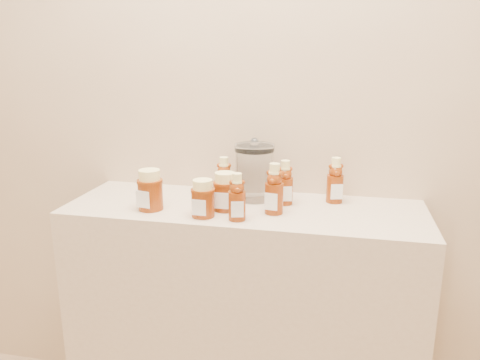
% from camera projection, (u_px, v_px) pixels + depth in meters
% --- Properties ---
extents(wall_back, '(3.50, 0.02, 2.70)m').
position_uv_depth(wall_back, '(256.00, 67.00, 1.64)').
color(wall_back, tan).
rests_on(wall_back, ground).
extents(display_table, '(1.20, 0.40, 0.90)m').
position_uv_depth(display_table, '(244.00, 324.00, 1.69)').
color(display_table, '#C3AB8E').
rests_on(display_table, ground).
extents(bear_bottle_back_left, '(0.07, 0.07, 0.17)m').
position_uv_depth(bear_bottle_back_left, '(224.00, 176.00, 1.62)').
color(bear_bottle_back_left, '#692308').
rests_on(bear_bottle_back_left, display_table).
extents(bear_bottle_back_mid, '(0.07, 0.07, 0.17)m').
position_uv_depth(bear_bottle_back_mid, '(285.00, 180.00, 1.58)').
color(bear_bottle_back_mid, '#692308').
rests_on(bear_bottle_back_mid, display_table).
extents(bear_bottle_back_right, '(0.07, 0.07, 0.18)m').
position_uv_depth(bear_bottle_back_right, '(335.00, 177.00, 1.60)').
color(bear_bottle_back_right, '#692308').
rests_on(bear_bottle_back_right, display_table).
extents(bear_bottle_front_left, '(0.07, 0.07, 0.17)m').
position_uv_depth(bear_bottle_front_left, '(237.00, 194.00, 1.43)').
color(bear_bottle_front_left, '#692308').
rests_on(bear_bottle_front_left, display_table).
extents(bear_bottle_front_right, '(0.07, 0.07, 0.19)m').
position_uv_depth(bear_bottle_front_right, '(274.00, 185.00, 1.48)').
color(bear_bottle_front_right, '#692308').
rests_on(bear_bottle_front_right, display_table).
extents(honey_jar_left, '(0.10, 0.10, 0.13)m').
position_uv_depth(honey_jar_left, '(150.00, 190.00, 1.53)').
color(honey_jar_left, '#692308').
rests_on(honey_jar_left, display_table).
extents(honey_jar_back, '(0.08, 0.08, 0.13)m').
position_uv_depth(honey_jar_back, '(225.00, 191.00, 1.52)').
color(honey_jar_back, '#692308').
rests_on(honey_jar_back, display_table).
extents(honey_jar_front, '(0.08, 0.08, 0.12)m').
position_uv_depth(honey_jar_front, '(203.00, 198.00, 1.46)').
color(honey_jar_front, '#692308').
rests_on(honey_jar_front, display_table).
extents(glass_canister, '(0.17, 0.17, 0.21)m').
position_uv_depth(glass_canister, '(254.00, 170.00, 1.62)').
color(glass_canister, white).
rests_on(glass_canister, display_table).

